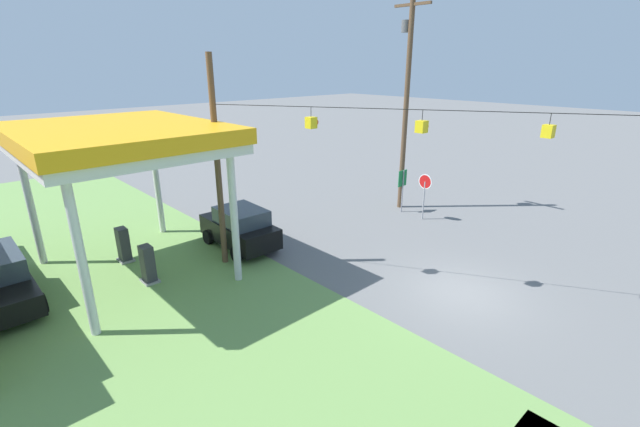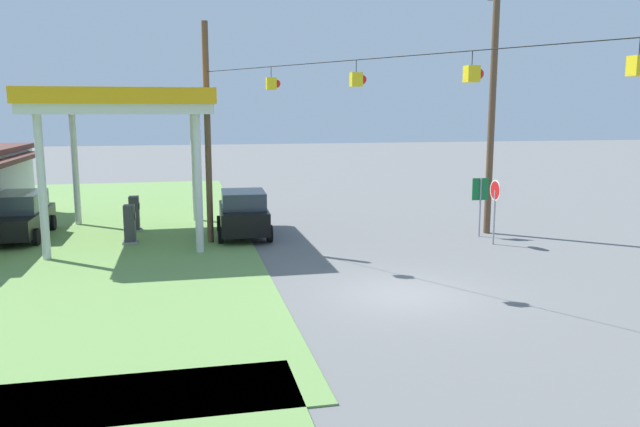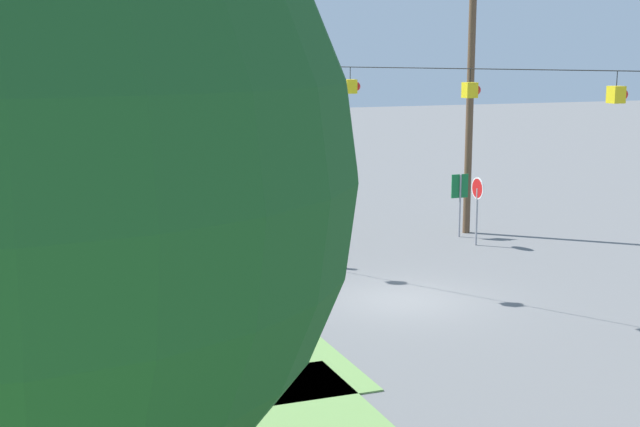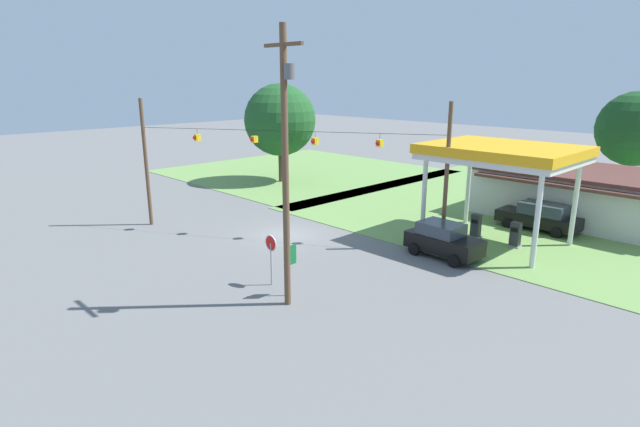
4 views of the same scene
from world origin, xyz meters
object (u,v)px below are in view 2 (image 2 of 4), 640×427
(fuel_pump_near, at_px, (130,226))
(route_sign, at_px, (480,195))
(car_at_pumps_rear, at_px, (19,215))
(utility_pole_main, at_px, (493,77))
(gas_station_canopy, at_px, (126,104))
(stop_sign_roadside, at_px, (495,198))
(fuel_pump_far, at_px, (134,215))
(car_at_pumps_front, at_px, (243,213))

(fuel_pump_near, height_order, route_sign, route_sign)
(car_at_pumps_rear, xyz_separation_m, utility_pole_main, (-2.96, -18.94, 5.50))
(car_at_pumps_rear, height_order, route_sign, route_sign)
(fuel_pump_near, bearing_deg, gas_station_canopy, 0.08)
(stop_sign_roadside, bearing_deg, fuel_pump_near, -102.60)
(gas_station_canopy, distance_m, utility_pole_main, 14.72)
(stop_sign_roadside, distance_m, utility_pole_main, 5.17)
(fuel_pump_far, distance_m, utility_pole_main, 15.98)
(fuel_pump_far, relative_size, car_at_pumps_rear, 0.30)
(car_at_pumps_front, relative_size, utility_pole_main, 0.36)
(gas_station_canopy, distance_m, fuel_pump_near, 4.79)
(utility_pole_main, bearing_deg, car_at_pumps_front, 82.42)
(stop_sign_roadside, xyz_separation_m, utility_pole_main, (2.17, -0.82, 4.63))
(fuel_pump_near, xyz_separation_m, route_sign, (-1.50, -13.87, 0.99))
(fuel_pump_far, height_order, route_sign, route_sign)
(route_sign, bearing_deg, utility_pole_main, -47.10)
(gas_station_canopy, height_order, fuel_pump_near, gas_station_canopy)
(stop_sign_roadside, height_order, route_sign, stop_sign_roadside)
(fuel_pump_far, height_order, car_at_pumps_front, car_at_pumps_front)
(car_at_pumps_rear, height_order, utility_pole_main, utility_pole_main)
(fuel_pump_near, xyz_separation_m, fuel_pump_far, (2.53, 0.00, 0.00))
(fuel_pump_near, bearing_deg, utility_pole_main, -93.54)
(stop_sign_roadside, distance_m, route_sign, 1.58)
(car_at_pumps_rear, height_order, stop_sign_roadside, stop_sign_roadside)
(gas_station_canopy, bearing_deg, route_sign, -101.25)
(fuel_pump_near, height_order, stop_sign_roadside, stop_sign_roadside)
(fuel_pump_near, relative_size, car_at_pumps_rear, 0.30)
(car_at_pumps_front, relative_size, car_at_pumps_rear, 0.83)
(gas_station_canopy, relative_size, car_at_pumps_front, 1.95)
(route_sign, height_order, utility_pole_main, utility_pole_main)
(fuel_pump_far, relative_size, route_sign, 0.63)
(fuel_pump_near, distance_m, car_at_pumps_rear, 4.89)
(car_at_pumps_front, xyz_separation_m, car_at_pumps_rear, (1.61, 8.84, -0.03))
(fuel_pump_far, xyz_separation_m, utility_pole_main, (-3.42, -14.52, 5.72))
(car_at_pumps_front, xyz_separation_m, route_sign, (-1.94, -9.45, 0.74))
(gas_station_canopy, height_order, fuel_pump_far, gas_station_canopy)
(gas_station_canopy, relative_size, fuel_pump_near, 5.42)
(gas_station_canopy, relative_size, stop_sign_roadside, 3.30)
(car_at_pumps_front, bearing_deg, utility_pole_main, -95.38)
(fuel_pump_near, height_order, car_at_pumps_front, car_at_pumps_front)
(fuel_pump_near, distance_m, route_sign, 13.99)
(fuel_pump_far, bearing_deg, car_at_pumps_front, -115.20)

